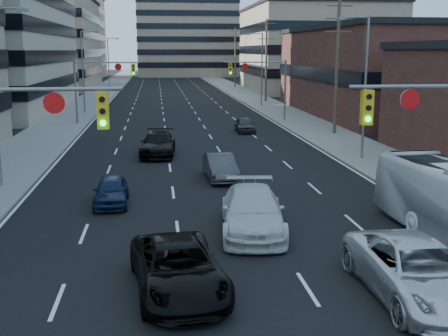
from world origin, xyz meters
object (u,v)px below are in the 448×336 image
black_pickup (178,268)px  sedan_blue (111,191)px  white_van (252,211)px  silver_suv (418,271)px

black_pickup → sedan_blue: 10.27m
black_pickup → white_van: size_ratio=0.92×
white_van → silver_suv: bearing=-53.9°
silver_suv → sedan_blue: (-9.37, 11.12, -0.19)m
white_van → sedan_blue: size_ratio=1.54×
black_pickup → silver_suv: bearing=-16.8°
white_van → sedan_blue: 7.41m
black_pickup → silver_suv: 6.82m
black_pickup → sedan_blue: bearing=98.3°
black_pickup → white_van: bearing=52.9°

